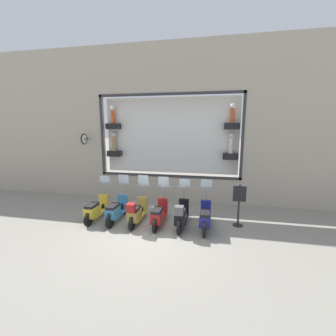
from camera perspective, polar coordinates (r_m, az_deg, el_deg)
name	(u,v)px	position (r m, az deg, el deg)	size (l,w,h in m)	color
ground_plane	(149,233)	(7.91, -4.94, -16.06)	(120.00, 120.00, 0.00)	gray
building_facade	(169,124)	(10.58, 0.27, 11.06)	(1.18, 36.00, 7.19)	#ADA08E
scooter_navy_0	(205,217)	(8.04, 9.40, -12.23)	(1.81, 0.61, 1.60)	black
scooter_black_1	(181,215)	(8.03, 3.40, -11.83)	(1.81, 0.60, 1.57)	black
scooter_red_2	(159,214)	(8.25, -2.33, -11.61)	(1.80, 0.60, 1.63)	black
scooter_olive_3	(137,212)	(8.40, -8.00, -10.99)	(1.80, 0.60, 1.66)	black
scooter_teal_4	(116,210)	(8.75, -13.02, -10.41)	(1.81, 0.60, 1.64)	black
scooter_yellow_5	(96,209)	(9.11, -17.83, -9.93)	(1.80, 0.61, 1.55)	black
shop_sign_post	(239,204)	(8.46, 17.57, -8.76)	(0.36, 0.45, 1.52)	#232326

